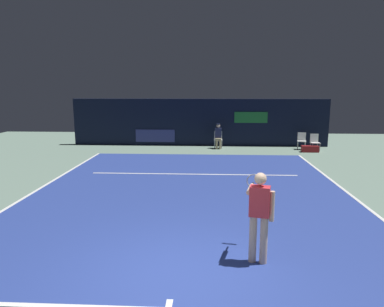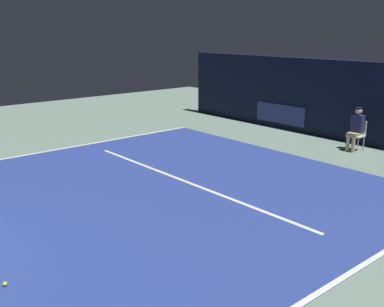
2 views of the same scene
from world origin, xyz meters
The scene contains 13 objects.
ground_plane centered at (0.00, 5.08, 0.00)m, with size 28.78×28.78×0.00m, color slate.
court_surface centered at (0.00, 5.08, 0.01)m, with size 9.85×12.16×0.01m, color navy.
line_sideline_left centered at (4.88, 5.08, 0.01)m, with size 0.10×12.16×0.01m, color white.
line_sideline_right centered at (-4.88, 5.08, 0.01)m, with size 0.10×12.16×0.01m, color white.
line_service centered at (0.00, 7.21, 0.01)m, with size 7.69×0.10×0.01m, color white.
line_centre_mark centered at (0.00, -0.85, 0.01)m, with size 0.10×0.30×0.01m, color white.
back_wall centered at (0.00, 13.95, 1.30)m, with size 14.13×0.33×2.60m.
tennis_player centered at (1.50, 0.59, 0.99)m, with size 0.51×1.02×1.73m.
line_judge_on_chair centered at (1.04, 13.00, 0.69)m, with size 0.45×0.54×1.32m.
courtside_chair_near centered at (5.96, 12.45, 0.50)m, with size 0.46×0.43×0.88m.
courtside_chair_far centered at (5.42, 12.97, 0.50)m, with size 0.51×0.49×0.88m.
tennis_ball centered at (1.86, 2.30, 0.05)m, with size 0.07×0.07×0.07m, color #CCE033.
equipment_bag centered at (5.65, 12.16, 0.16)m, with size 0.84×0.32×0.32m, color maroon.
Camera 1 is at (0.59, -5.55, 3.23)m, focal length 32.81 mm.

